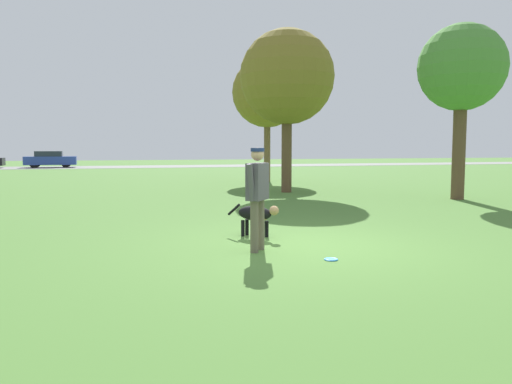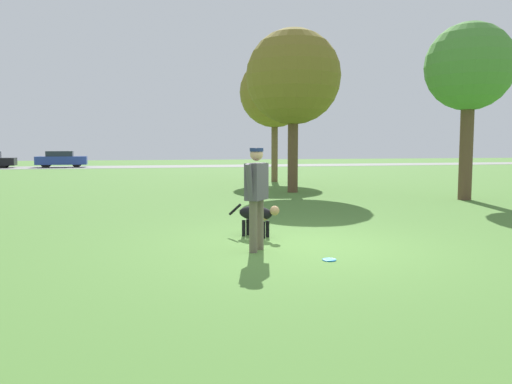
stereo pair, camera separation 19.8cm
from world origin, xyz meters
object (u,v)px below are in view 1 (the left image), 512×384
Objects in this scene: dog at (257,215)px; tree_far_right at (267,93)px; person at (257,190)px; parked_car_blue at (50,159)px; frisbee at (331,259)px; tree_near_right at (462,69)px; tree_mid_center at (287,78)px.

dog is 0.14× the size of tree_far_right.
person is 0.41× the size of parked_car_blue.
frisbee is at bearing -98.50° from person.
tree_near_right is at bearing 75.89° from dog.
frisbee is 0.04× the size of tree_near_right.
tree_mid_center is (3.12, 10.85, 4.22)m from frisbee.
person is at bearing -111.92° from tree_mid_center.
tree_near_right is (4.46, -3.93, -0.10)m from tree_mid_center.
tree_near_right reaches higher than frisbee.
parked_car_blue is (-7.27, 36.98, -0.31)m from person.
dog is at bearing -112.81° from tree_mid_center.
tree_near_right is at bearing -64.34° from parked_car_blue.
dog is 2.26m from frisbee.
tree_far_right reaches higher than tree_mid_center.
dog is at bearing 103.90° from frisbee.
tree_near_right reaches higher than person.
tree_far_right is 1.48× the size of parked_car_blue.
parked_car_blue reaches higher than frisbee.
tree_near_right is 34.92m from parked_car_blue.
tree_far_right is 24.89m from parked_car_blue.
person reaches higher than frisbee.
person reaches higher than dog.
frisbee is at bearing -104.00° from tree_far_right.
frisbee is 0.05× the size of parked_car_blue.
dog is 10.12m from tree_near_right.
tree_near_right is (8.46, 5.99, 3.13)m from person.
tree_near_right is 1.36× the size of parked_car_blue.
tree_far_right is at bearing 109.74° from tree_near_right.
dog is 15.62m from tree_far_right.
tree_far_right reaches higher than person.
tree_far_right is (4.66, 14.39, 3.88)m from dog.
tree_mid_center is 1.08× the size of tree_near_right.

